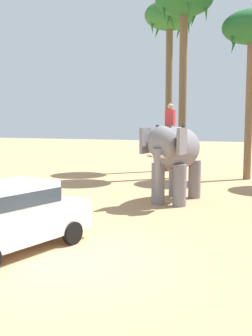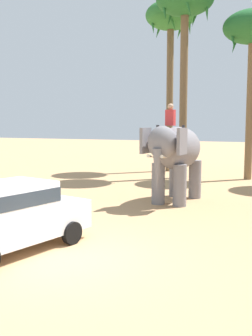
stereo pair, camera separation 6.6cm
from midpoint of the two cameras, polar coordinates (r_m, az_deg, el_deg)
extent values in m
plane|color=tan|center=(9.46, -8.69, -12.99)|extent=(120.00, 120.00, 0.00)
cube|color=white|center=(10.18, -16.50, -7.78)|extent=(2.63, 4.39, 0.76)
cube|color=white|center=(9.97, -17.09, -3.98)|extent=(2.02, 2.41, 0.64)
cube|color=#2D3842|center=(9.97, -17.09, -3.98)|extent=(2.04, 2.44, 0.35)
cylinder|color=black|center=(11.68, -14.00, -7.78)|extent=(0.32, 0.63, 0.60)
cylinder|color=black|center=(10.47, -7.95, -9.32)|extent=(0.32, 0.63, 0.60)
ellipsoid|color=slate|center=(15.91, 7.37, 2.89)|extent=(1.87, 3.23, 1.70)
cylinder|color=slate|center=(15.04, 7.65, -2.51)|extent=(0.52, 0.52, 1.60)
cylinder|color=slate|center=(15.35, 4.55, -2.29)|extent=(0.52, 0.52, 1.60)
cylinder|color=slate|center=(16.78, 9.81, -1.61)|extent=(0.52, 0.52, 1.60)
cylinder|color=slate|center=(17.06, 6.99, -1.42)|extent=(0.52, 0.52, 1.60)
ellipsoid|color=slate|center=(14.38, 5.14, 3.72)|extent=(1.19, 1.09, 1.20)
cube|color=slate|center=(14.21, 7.99, 3.85)|extent=(0.19, 0.81, 0.96)
cube|color=slate|center=(14.75, 2.70, 4.01)|extent=(0.19, 0.81, 0.96)
cone|color=slate|center=(14.05, 4.40, -0.43)|extent=(0.39, 0.39, 1.60)
cone|color=beige|center=(13.94, 5.48, 1.57)|extent=(0.17, 0.57, 0.21)
cone|color=beige|center=(14.14, 3.53, 1.66)|extent=(0.17, 0.57, 0.21)
cube|color=red|center=(15.08, 6.31, 7.27)|extent=(0.36, 0.27, 0.60)
sphere|color=tan|center=(15.09, 6.33, 8.86)|extent=(0.22, 0.22, 0.22)
cylinder|color=#333338|center=(14.90, 8.15, 5.14)|extent=(0.12, 0.12, 0.55)
cylinder|color=#333338|center=(15.28, 4.46, 5.22)|extent=(0.12, 0.12, 0.55)
cylinder|color=brown|center=(22.79, 8.15, 10.81)|extent=(0.44, 0.44, 9.74)
cone|color=#1E5B28|center=(23.32, 11.42, 22.06)|extent=(0.40, 0.92, 1.64)
cone|color=#1E5B28|center=(24.57, 9.93, 21.28)|extent=(0.91, 0.57, 1.67)
cone|color=#1E5B28|center=(24.49, 6.40, 21.39)|extent=(0.73, 0.83, 1.69)
cone|color=#1E5B28|center=(23.18, 5.36, 22.26)|extent=(0.73, 0.83, 1.69)
cone|color=#1E5B28|center=(22.43, 8.57, 22.76)|extent=(0.91, 0.57, 1.67)
cylinder|color=brown|center=(25.98, 6.15, 10.30)|extent=(0.44, 0.44, 9.73)
ellipsoid|color=#286B2D|center=(26.80, 6.30, 21.17)|extent=(3.20, 3.20, 1.80)
cone|color=#286B2D|center=(26.37, 8.95, 20.25)|extent=(0.40, 0.92, 1.64)
cone|color=#286B2D|center=(27.65, 7.76, 19.62)|extent=(0.91, 0.57, 1.67)
cone|color=#286B2D|center=(27.61, 4.66, 19.68)|extent=(0.73, 0.83, 1.69)
cone|color=#286B2D|center=(26.31, 3.66, 20.35)|extent=(0.73, 0.83, 1.69)
cone|color=#286B2D|center=(25.51, 6.38, 20.77)|extent=(0.91, 0.57, 1.67)
cylinder|color=brown|center=(22.98, 17.37, 8.51)|extent=(0.42, 0.42, 8.12)
ellipsoid|color=#1E5B28|center=(23.53, 17.74, 18.92)|extent=(3.20, 3.20, 1.80)
cone|color=#1E5B28|center=(24.22, 15.44, 17.42)|extent=(0.73, 0.83, 1.69)
cone|color=#1E5B28|center=(22.85, 14.99, 18.11)|extent=(0.73, 0.83, 1.69)
camera|label=1|loc=(0.03, -90.14, -0.02)|focal=42.00mm
camera|label=2|loc=(0.03, 89.86, 0.02)|focal=42.00mm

